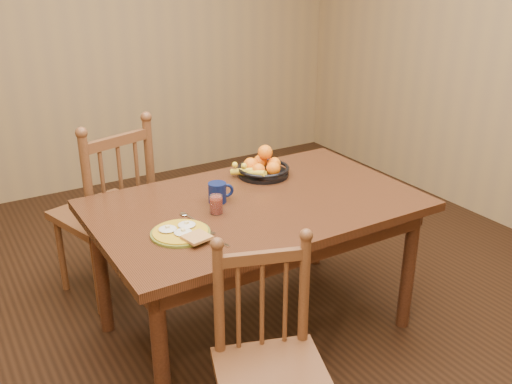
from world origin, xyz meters
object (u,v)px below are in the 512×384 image
chair_far (108,212)px  chair_near (270,366)px  coffee_mug (218,192)px  fruit_bowl (262,168)px  dining_table (256,217)px  breakfast_plate (181,232)px

chair_far → chair_near: size_ratio=1.17×
coffee_mug → fruit_bowl: bearing=27.0°
dining_table → fruit_bowl: bearing=53.1°
dining_table → chair_far: chair_far is taller
coffee_mug → chair_near: bearing=-105.5°
dining_table → breakfast_plate: bearing=-162.9°
chair_far → dining_table: bearing=109.0°
dining_table → fruit_bowl: 0.38m
dining_table → coffee_mug: coffee_mug is taller
breakfast_plate → fruit_bowl: 0.81m
breakfast_plate → coffee_mug: bearing=37.7°
chair_far → chair_near: chair_far is taller
breakfast_plate → coffee_mug: 0.39m
chair_far → breakfast_plate: (0.07, -0.90, 0.24)m
chair_far → fruit_bowl: chair_far is taller
dining_table → chair_near: bearing=-117.7°
chair_near → fruit_bowl: size_ratio=2.82×
dining_table → coffee_mug: size_ratio=11.97×
chair_far → coffee_mug: chair_far is taller
breakfast_plate → chair_far: bearing=94.3°
chair_near → breakfast_plate: (-0.07, 0.62, 0.32)m
chair_far → coffee_mug: size_ratio=8.00×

